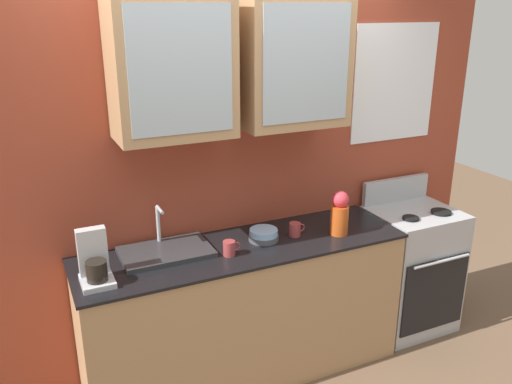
% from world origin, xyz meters
% --- Properties ---
extents(ground_plane, '(10.00, 10.00, 0.00)m').
position_xyz_m(ground_plane, '(0.00, 0.00, 0.00)').
color(ground_plane, brown).
extents(back_wall_unit, '(3.93, 0.47, 2.53)m').
position_xyz_m(back_wall_unit, '(0.01, 0.28, 1.47)').
color(back_wall_unit, '#993D28').
rests_on(back_wall_unit, ground_plane).
extents(counter, '(2.06, 0.59, 0.92)m').
position_xyz_m(counter, '(0.00, 0.00, 0.46)').
color(counter, '#A87F56').
rests_on(counter, ground_plane).
extents(stove_range, '(0.60, 0.57, 1.10)m').
position_xyz_m(stove_range, '(1.35, -0.00, 0.47)').
color(stove_range, '#ADAFB5').
rests_on(stove_range, ground_plane).
extents(sink_faucet, '(0.53, 0.34, 0.27)m').
position_xyz_m(sink_faucet, '(-0.46, 0.09, 0.94)').
color(sink_faucet, '#2D2D30').
rests_on(sink_faucet, counter).
extents(bowl_stack, '(0.19, 0.19, 0.07)m').
position_xyz_m(bowl_stack, '(0.15, 0.03, 0.96)').
color(bowl_stack, '#4C4C54').
rests_on(bowl_stack, counter).
extents(vase, '(0.12, 0.12, 0.29)m').
position_xyz_m(vase, '(0.63, -0.09, 1.06)').
color(vase, '#BF4C19').
rests_on(vase, counter).
extents(cup_near_sink, '(0.11, 0.07, 0.09)m').
position_xyz_m(cup_near_sink, '(-0.13, -0.08, 0.97)').
color(cup_near_sink, '#993838').
rests_on(cup_near_sink, counter).
extents(cup_near_bowls, '(0.11, 0.07, 0.09)m').
position_xyz_m(cup_near_bowls, '(0.36, 0.00, 0.97)').
color(cup_near_bowls, '#993838').
rests_on(cup_near_bowls, counter).
extents(coffee_maker, '(0.17, 0.20, 0.29)m').
position_xyz_m(coffee_maker, '(-0.89, -0.07, 1.03)').
color(coffee_maker, '#B7B7BC').
rests_on(coffee_maker, counter).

